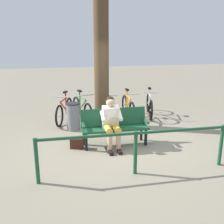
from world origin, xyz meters
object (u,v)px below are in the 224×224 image
bench (114,124)px  bicycle_green (128,107)px  tree_trunk (101,65)px  litter_bin (73,117)px  bicycle_red (64,111)px  bicycle_blue (108,109)px  bicycle_silver (149,105)px  handbag (77,143)px  person_reading (111,120)px  bicycle_orange (82,109)px

bench → bicycle_green: 2.26m
tree_trunk → bicycle_green: size_ratio=2.12×
litter_bin → bicycle_red: size_ratio=0.49×
bicycle_blue → bicycle_silver: bearing=99.2°
bicycle_green → bicycle_red: (2.04, -0.10, 0.00)m
handbag → bicycle_silver: bearing=-141.5°
tree_trunk → bicycle_blue: tree_trunk is taller
person_reading → handbag: 0.98m
person_reading → bicycle_green: person_reading is taller
person_reading → litter_bin: (0.74, -1.45, -0.27)m
person_reading → bicycle_silver: (-1.88, -2.25, -0.31)m
litter_bin → bicycle_orange: size_ratio=0.47×
bicycle_silver → bicycle_blue: 1.47m
bicycle_blue → person_reading: bearing=-7.5°
handbag → bicycle_green: 2.84m
person_reading → bicycle_blue: size_ratio=0.71×
bench → bicycle_red: 2.37m
tree_trunk → bicycle_silver: 2.33m
litter_bin → bicycle_green: bearing=-158.3°
person_reading → bench: bearing=-124.1°
handbag → tree_trunk: (-0.94, -1.56, 1.66)m
handbag → litter_bin: 1.37m
person_reading → litter_bin: bearing=-61.2°
bench → bicycle_silver: bicycle_silver is taller
bicycle_green → bicycle_silver: bearing=98.7°
person_reading → bicycle_orange: 2.40m
bicycle_green → bicycle_blue: 0.70m
bench → person_reading: (0.12, 0.16, 0.16)m
handbag → bicycle_blue: 2.36m
bicycle_orange → bench: bearing=-0.9°
bicycle_blue → bicycle_green: bearing=100.0°
tree_trunk → litter_bin: tree_trunk is taller
bicycle_silver → bicycle_red: bearing=-73.8°
bench → litter_bin: 1.55m
bench → handbag: bearing=5.0°
bicycle_green → bicycle_red: size_ratio=1.06×
bicycle_green → bicycle_orange: (1.48, -0.17, 0.00)m
tree_trunk → bicycle_blue: bearing=-123.1°
bicycle_green → bench: bearing=-22.2°
person_reading → bicycle_red: (0.93, -2.28, -0.31)m
person_reading → tree_trunk: (-0.13, -1.67, 1.12)m
bicycle_silver → bicycle_blue: size_ratio=0.97×
bench → tree_trunk: size_ratio=0.45×
tree_trunk → bicycle_blue: (-0.28, -0.43, -1.42)m
bicycle_silver → bicycle_red: (2.81, -0.03, 0.00)m
person_reading → bicycle_red: person_reading is taller
litter_bin → bicycle_green: bicycle_green is taller
handbag → bicycle_green: (-1.92, -2.08, 0.24)m
person_reading → litter_bin: size_ratio=1.54×
bicycle_blue → bicycle_orange: size_ratio=1.02×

